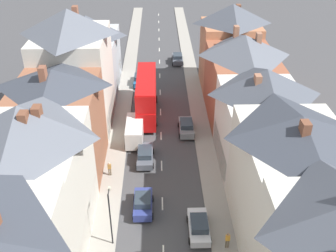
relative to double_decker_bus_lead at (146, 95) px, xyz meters
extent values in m
cube|color=gray|center=(-3.29, 2.46, -2.75)|extent=(2.20, 104.00, 0.14)
cube|color=gray|center=(6.91, 2.46, -2.75)|extent=(2.20, 104.00, 0.14)
cube|color=silver|center=(1.81, -17.54, -2.81)|extent=(0.14, 1.80, 0.01)
cube|color=silver|center=(1.81, -11.54, -2.81)|extent=(0.14, 1.80, 0.01)
cube|color=silver|center=(1.81, -5.54, -2.81)|extent=(0.14, 1.80, 0.01)
cube|color=silver|center=(1.81, 0.46, -2.81)|extent=(0.14, 1.80, 0.01)
cube|color=silver|center=(1.81, 6.46, -2.81)|extent=(0.14, 1.80, 0.01)
cube|color=silver|center=(1.81, 12.46, -2.81)|extent=(0.14, 1.80, 0.01)
cube|color=silver|center=(1.81, 18.46, -2.81)|extent=(0.14, 1.80, 0.01)
cube|color=silver|center=(1.81, 24.46, -2.81)|extent=(0.14, 1.80, 0.01)
cube|color=silver|center=(1.81, 30.46, -2.81)|extent=(0.14, 1.80, 0.01)
cube|color=silver|center=(1.81, 36.46, -2.81)|extent=(0.14, 1.80, 0.01)
cube|color=silver|center=(1.81, 42.46, -2.81)|extent=(0.14, 1.80, 0.01)
cube|color=silver|center=(1.81, 48.46, -2.81)|extent=(0.14, 1.80, 0.01)
cube|color=beige|center=(-8.39, -21.25, 2.13)|extent=(8.00, 10.39, 9.89)
cube|color=maroon|center=(-4.45, -21.25, -1.22)|extent=(0.12, 9.56, 3.20)
pyramid|color=#565B66|center=(-8.39, -21.25, 8.50)|extent=(8.00, 10.39, 2.84)
cube|color=brown|center=(-7.82, -21.93, 9.12)|extent=(0.60, 0.90, 1.25)
cube|color=brown|center=(-7.12, -21.07, 9.12)|extent=(0.60, 0.90, 1.24)
cube|color=brown|center=(-8.39, -11.65, 2.06)|extent=(8.00, 8.81, 9.75)
cube|color=#1E5133|center=(-4.45, -11.65, -1.22)|extent=(0.12, 8.11, 3.20)
pyramid|color=#383D47|center=(-8.39, -11.65, 7.75)|extent=(8.00, 8.81, 1.64)
cube|color=brown|center=(-8.85, -12.74, 8.53)|extent=(0.60, 0.90, 1.56)
cube|color=beige|center=(-8.39, -2.13, 3.08)|extent=(8.00, 10.22, 11.79)
cube|color=navy|center=(-4.45, -2.13, -1.22)|extent=(0.12, 9.40, 3.20)
pyramid|color=#565B66|center=(-8.39, -2.13, 10.35)|extent=(8.00, 10.22, 2.77)
cube|color=brown|center=(-7.80, -0.52, 10.97)|extent=(0.60, 0.90, 1.24)
cube|color=#ADB2B7|center=(-8.39, 8.58, 1.17)|extent=(8.00, 11.20, 7.98)
cube|color=olive|center=(-4.45, 8.58, -1.22)|extent=(0.12, 10.30, 3.20)
pyramid|color=#474C56|center=(-8.39, 8.58, 6.60)|extent=(8.00, 11.20, 2.89)
cube|color=#99664C|center=(-9.16, 6.80, 7.22)|extent=(0.60, 0.90, 1.23)
cube|color=beige|center=(12.01, -21.50, 2.13)|extent=(8.00, 10.61, 9.89)
cube|color=olive|center=(8.07, -21.50, -1.22)|extent=(0.12, 9.76, 3.20)
pyramid|color=#383D47|center=(12.01, -21.50, 7.98)|extent=(8.00, 10.61, 1.81)
cube|color=brown|center=(11.71, -22.87, 8.61)|extent=(0.60, 0.90, 1.25)
cube|color=silver|center=(12.01, -11.30, 1.38)|extent=(8.00, 9.81, 8.40)
cube|color=#1E5133|center=(8.07, -11.30, -1.22)|extent=(0.12, 9.02, 3.20)
pyramid|color=#474C56|center=(12.01, -11.30, 6.92)|extent=(8.00, 9.81, 2.67)
cube|color=#99664C|center=(10.96, -12.14, 7.47)|extent=(0.60, 0.90, 1.10)
cube|color=#935138|center=(12.01, -0.73, 1.41)|extent=(8.00, 11.33, 8.45)
cube|color=maroon|center=(8.07, -0.73, -1.22)|extent=(0.12, 10.42, 3.20)
pyramid|color=#565B66|center=(12.01, -0.73, 6.87)|extent=(8.00, 11.33, 2.48)
cube|color=#99664C|center=(13.58, -0.76, 7.62)|extent=(0.60, 0.90, 1.51)
cube|color=#99664C|center=(11.39, 2.00, 7.63)|extent=(0.60, 0.90, 1.52)
cube|color=#B2704C|center=(12.01, 8.60, 1.96)|extent=(8.00, 7.33, 9.55)
cube|color=maroon|center=(8.07, 8.60, -1.22)|extent=(0.12, 6.74, 3.20)
pyramid|color=#474C56|center=(12.01, 8.60, 8.10)|extent=(8.00, 7.33, 2.73)
cube|color=brown|center=(12.87, 9.27, 8.65)|extent=(0.60, 0.90, 1.10)
cube|color=#B70F0F|center=(0.01, -0.02, -1.17)|extent=(2.44, 10.80, 2.50)
cube|color=#B70F0F|center=(0.01, -0.02, 1.23)|extent=(2.44, 10.58, 2.30)
cube|color=#B70F0F|center=(0.01, -0.02, 2.43)|extent=(2.39, 10.37, 0.10)
cube|color=#28333D|center=(0.01, 5.33, -0.97)|extent=(2.20, 0.10, 1.20)
cube|color=#28333D|center=(0.01, 5.33, 1.33)|extent=(2.20, 0.10, 1.10)
cube|color=#28333D|center=(-1.18, -0.02, -0.92)|extent=(0.06, 9.18, 0.90)
cube|color=#28333D|center=(-1.18, -0.02, 1.33)|extent=(0.06, 9.18, 0.90)
cube|color=yellow|center=(0.01, 5.33, 2.13)|extent=(1.34, 0.08, 0.32)
cylinder|color=black|center=(-1.21, 3.32, -2.32)|extent=(0.30, 1.00, 1.00)
cylinder|color=black|center=(1.23, 3.32, -2.32)|extent=(0.30, 1.00, 1.00)
cylinder|color=black|center=(-1.21, -2.99, -2.32)|extent=(0.30, 1.00, 1.00)
cylinder|color=black|center=(1.23, -2.99, -2.32)|extent=(0.30, 1.00, 1.00)
cube|color=gray|center=(4.91, -4.78, -2.13)|extent=(1.70, 4.24, 0.76)
cube|color=#28333D|center=(4.91, -5.00, -1.45)|extent=(1.46, 2.12, 0.60)
cylinder|color=black|center=(4.06, -3.47, -2.51)|extent=(0.20, 0.62, 0.62)
cylinder|color=black|center=(5.76, -3.47, -2.51)|extent=(0.20, 0.62, 0.62)
cylinder|color=black|center=(4.06, -6.10, -2.51)|extent=(0.20, 0.62, 0.62)
cylinder|color=black|center=(5.76, -6.10, -2.51)|extent=(0.20, 0.62, 0.62)
cube|color=navy|center=(0.01, -18.35, -2.11)|extent=(1.70, 3.83, 0.80)
cube|color=#28333D|center=(0.01, -18.54, -1.41)|extent=(1.46, 1.92, 0.60)
cylinder|color=black|center=(-0.84, -17.16, -2.51)|extent=(0.20, 0.62, 0.62)
cylinder|color=black|center=(0.86, -17.16, -2.51)|extent=(0.20, 0.62, 0.62)
cylinder|color=black|center=(-0.84, -19.54, -2.51)|extent=(0.20, 0.62, 0.62)
cylinder|color=black|center=(0.86, -19.54, -2.51)|extent=(0.20, 0.62, 0.62)
cube|color=silver|center=(4.91, -21.29, -2.17)|extent=(1.70, 4.12, 0.67)
cube|color=#28333D|center=(4.91, -21.49, -1.54)|extent=(1.46, 2.06, 0.60)
cylinder|color=black|center=(4.06, -20.01, -2.51)|extent=(0.20, 0.62, 0.62)
cylinder|color=black|center=(5.76, -20.01, -2.51)|extent=(0.20, 0.62, 0.62)
cylinder|color=black|center=(4.06, -22.56, -2.51)|extent=(0.20, 0.62, 0.62)
cylinder|color=black|center=(5.76, -22.56, -2.51)|extent=(0.20, 0.62, 0.62)
cube|color=#4C515B|center=(0.01, -10.60, -2.16)|extent=(1.70, 4.39, 0.70)
cube|color=#28333D|center=(0.01, -10.82, -1.51)|extent=(1.46, 2.20, 0.60)
cylinder|color=black|center=(-0.84, -9.24, -2.51)|extent=(0.20, 0.62, 0.62)
cylinder|color=black|center=(0.86, -9.24, -2.51)|extent=(0.20, 0.62, 0.62)
cylinder|color=black|center=(-0.84, -11.96, -2.51)|extent=(0.20, 0.62, 0.62)
cylinder|color=black|center=(0.86, -11.96, -2.51)|extent=(0.20, 0.62, 0.62)
cube|color=#4C515B|center=(4.91, 17.95, -2.15)|extent=(1.70, 4.19, 0.71)
cube|color=#28333D|center=(4.91, 17.74, -1.50)|extent=(1.46, 2.09, 0.60)
cylinder|color=black|center=(4.06, 19.25, -2.51)|extent=(0.20, 0.62, 0.62)
cylinder|color=black|center=(5.76, 19.25, -2.51)|extent=(0.20, 0.62, 0.62)
cylinder|color=black|center=(4.06, 16.65, -2.51)|extent=(0.20, 0.62, 0.62)
cylinder|color=black|center=(5.76, 16.65, -2.51)|extent=(0.20, 0.62, 0.62)
cube|color=#236093|center=(-1.29, 9.35, -2.15)|extent=(1.70, 4.20, 0.71)
cube|color=#28333D|center=(-1.29, 9.15, -1.50)|extent=(1.46, 2.10, 0.60)
cylinder|color=black|center=(-2.14, 10.66, -2.51)|extent=(0.20, 0.62, 0.62)
cylinder|color=black|center=(-0.44, 10.66, -2.51)|extent=(0.20, 0.62, 0.62)
cylinder|color=black|center=(-2.14, 8.05, -2.51)|extent=(0.20, 0.62, 0.62)
cylinder|color=black|center=(-0.44, 8.05, -2.51)|extent=(0.20, 0.62, 0.62)
cube|color=silver|center=(-1.29, -6.48, -1.46)|extent=(1.96, 5.20, 2.10)
cube|color=#28333D|center=(-1.29, -3.93, -1.16)|extent=(1.76, 0.10, 0.90)
cylinder|color=black|center=(-2.27, -4.92, -2.46)|extent=(0.24, 0.72, 0.72)
cylinder|color=black|center=(-0.31, -4.92, -2.46)|extent=(0.24, 0.72, 0.72)
cylinder|color=black|center=(-2.27, -8.04, -2.46)|extent=(0.24, 0.72, 0.72)
cylinder|color=black|center=(-0.31, -8.04, -2.46)|extent=(0.24, 0.72, 0.72)
cylinder|color=brown|center=(7.01, -23.14, -2.26)|extent=(0.14, 0.14, 0.84)
cylinder|color=brown|center=(7.19, -23.14, -2.26)|extent=(0.14, 0.14, 0.84)
cube|color=gold|center=(7.10, -23.14, -1.57)|extent=(0.36, 0.22, 0.54)
sphere|color=#9E7051|center=(7.10, -23.14, -1.18)|extent=(0.22, 0.22, 0.22)
cylinder|color=brown|center=(-3.68, -13.19, -2.26)|extent=(0.14, 0.14, 0.84)
cylinder|color=brown|center=(-3.50, -13.19, -2.26)|extent=(0.14, 0.14, 0.84)
cube|color=#A87A38|center=(-3.59, -13.19, -1.57)|extent=(0.36, 0.22, 0.54)
sphere|color=beige|center=(-3.59, -13.19, -1.18)|extent=(0.22, 0.22, 0.22)
cylinder|color=black|center=(-2.44, -22.44, -0.07)|extent=(0.12, 0.12, 5.50)
cylinder|color=black|center=(-2.44, -21.99, 2.58)|extent=(0.08, 0.90, 0.08)
cube|color=beige|center=(-2.44, -21.54, 2.50)|extent=(0.20, 0.32, 0.20)
camera|label=1|loc=(1.61, -45.79, 22.91)|focal=42.00mm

